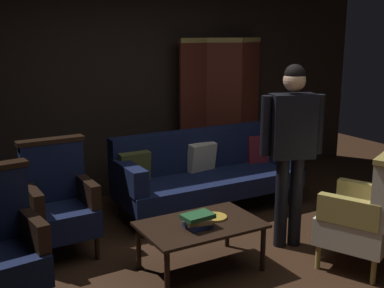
{
  "coord_description": "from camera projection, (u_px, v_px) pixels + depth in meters",
  "views": [
    {
      "loc": [
        -2.15,
        -3.01,
        1.98
      ],
      "look_at": [
        0.0,
        0.8,
        0.95
      ],
      "focal_mm": 44.98,
      "sensor_mm": 36.0,
      "label": 1
    }
  ],
  "objects": [
    {
      "name": "book_green_cloth",
      "position": [
        198.0,
        216.0,
        3.89
      ],
      "size": [
        0.27,
        0.19,
        0.04
      ],
      "primitive_type": "cube",
      "rotation": [
        0.0,
        0.0,
        0.09
      ],
      "color": "#1E4C28",
      "rests_on": "book_tan_leather"
    },
    {
      "name": "back_wall",
      "position": [
        125.0,
        80.0,
        5.79
      ],
      "size": [
        7.2,
        0.1,
        2.8
      ],
      "primitive_type": "cube",
      "color": "black",
      "rests_on": "ground_plane"
    },
    {
      "name": "book_navy_cloth",
      "position": [
        198.0,
        225.0,
        3.91
      ],
      "size": [
        0.2,
        0.18,
        0.04
      ],
      "primitive_type": "cube",
      "rotation": [
        0.0,
        0.0,
        0.05
      ],
      "color": "navy",
      "rests_on": "coffee_table"
    },
    {
      "name": "brass_tray",
      "position": [
        215.0,
        217.0,
        4.12
      ],
      "size": [
        0.21,
        0.21,
        0.02
      ],
      "primitive_type": "cylinder",
      "color": "gold",
      "rests_on": "coffee_table"
    },
    {
      "name": "folding_screen",
      "position": [
        223.0,
        109.0,
        6.27
      ],
      "size": [
        1.29,
        0.23,
        1.9
      ],
      "color": "#5B2319",
      "rests_on": "ground_plane"
    },
    {
      "name": "book_tan_leather",
      "position": [
        198.0,
        220.0,
        3.9
      ],
      "size": [
        0.23,
        0.21,
        0.04
      ],
      "primitive_type": "cube",
      "rotation": [
        0.0,
        0.0,
        -0.2
      ],
      "color": "#9E7A47",
      "rests_on": "book_navy_cloth"
    },
    {
      "name": "coffee_table",
      "position": [
        201.0,
        229.0,
        4.01
      ],
      "size": [
        1.0,
        0.64,
        0.42
      ],
      "color": "black",
      "rests_on": "ground_plane"
    },
    {
      "name": "armchair_gilt_accent",
      "position": [
        365.0,
        214.0,
        4.02
      ],
      "size": [
        0.77,
        0.77,
        1.04
      ],
      "color": "tan",
      "rests_on": "ground_plane"
    },
    {
      "name": "armchair_wing_left",
      "position": [
        59.0,
        202.0,
        4.3
      ],
      "size": [
        0.6,
        0.59,
        1.04
      ],
      "color": "black",
      "rests_on": "ground_plane"
    },
    {
      "name": "ground_plane",
      "position": [
        239.0,
        273.0,
        4.04
      ],
      "size": [
        10.0,
        10.0,
        0.0
      ],
      "primitive_type": "plane",
      "color": "#331E11"
    },
    {
      "name": "velvet_couch",
      "position": [
        206.0,
        170.0,
        5.43
      ],
      "size": [
        2.12,
        0.78,
        0.88
      ],
      "color": "black",
      "rests_on": "ground_plane"
    },
    {
      "name": "standing_figure",
      "position": [
        292.0,
        140.0,
        4.34
      ],
      "size": [
        0.56,
        0.33,
        1.7
      ],
      "color": "black",
      "rests_on": "ground_plane"
    }
  ]
}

